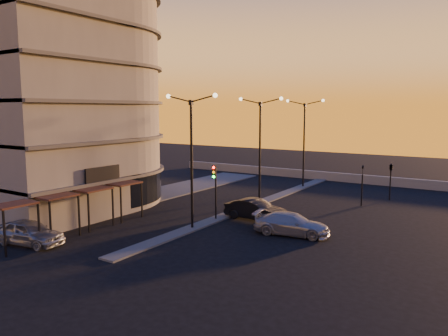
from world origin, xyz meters
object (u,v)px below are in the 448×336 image
Objects in this scene: car_sedan at (255,210)px; streetlamp_mid at (260,142)px; traffic_light_main at (215,183)px; car_wagon at (292,224)px; car_hatchback at (29,232)px.

streetlamp_mid is at bearing 26.92° from car_sedan.
streetlamp_mid reaches higher than traffic_light_main.
car_sedan is 4.57m from car_wagon.
car_hatchback is at bearing -119.32° from traffic_light_main.
car_hatchback is at bearing 147.63° from car_sedan.
streetlamp_mid is 7.58m from car_sedan.
car_hatchback is 0.91× the size of car_wagon.
car_wagon is (6.52, -7.49, -4.85)m from streetlamp_mid.
car_wagon is at bearing -3.15° from traffic_light_main.
traffic_light_main is 3.75m from car_sedan.
car_wagon is (12.88, 10.98, -0.05)m from car_hatchback.
streetlamp_mid is 7.62m from traffic_light_main.
traffic_light_main is at bearing 127.75° from car_sedan.
streetlamp_mid is 1.86× the size of car_wagon.
streetlamp_mid is at bearing 90.00° from traffic_light_main.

